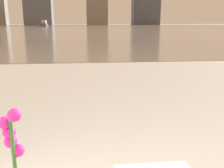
% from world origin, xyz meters
% --- Properties ---
extents(harbor_water, '(180.00, 110.00, 0.01)m').
position_xyz_m(harbor_water, '(0.00, 62.00, 0.01)').
color(harbor_water, gray).
rests_on(harbor_water, ground_plane).
extents(harbor_boat_4, '(1.59, 4.52, 1.69)m').
position_xyz_m(harbor_boat_4, '(-11.51, 72.52, 0.61)').
color(harbor_boat_4, '#4C4C51').
rests_on(harbor_boat_4, harbor_water).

